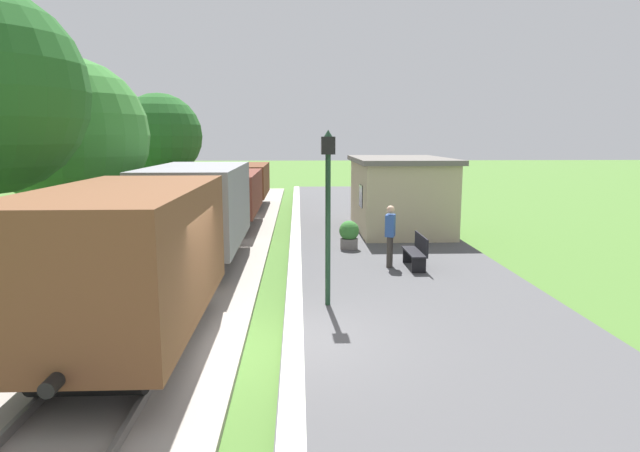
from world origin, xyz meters
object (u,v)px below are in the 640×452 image
freight_train (211,205)px  bench_down_platform (369,205)px  lamp_post_near (328,186)px  tree_field_left (159,136)px  person_waiting (390,234)px  potted_planter (349,234)px  station_hut (399,193)px  bench_near_hut (417,251)px  tree_trackside_far (70,136)px

freight_train → bench_down_platform: bearing=46.7°
lamp_post_near → tree_field_left: 16.43m
person_waiting → potted_planter: bearing=-52.4°
bench_down_platform → lamp_post_near: bearing=-101.0°
station_hut → bench_down_platform: bearing=99.3°
bench_down_platform → freight_train: bearing=-133.3°
bench_near_hut → tree_trackside_far: 10.93m
bench_near_hut → tree_field_left: tree_field_left is taller
person_waiting → tree_field_left: 14.77m
tree_trackside_far → tree_field_left: bearing=87.2°
bench_near_hut → bench_down_platform: same height
freight_train → bench_near_hut: 7.22m
bench_down_platform → tree_field_left: (-9.71, 1.32, 3.12)m
bench_down_platform → tree_trackside_far: tree_trackside_far is taller
person_waiting → tree_trackside_far: 10.09m
bench_down_platform → person_waiting: bearing=-94.1°
station_hut → tree_field_left: (-10.37, 5.30, 2.19)m
tree_field_left → freight_train: bearing=-65.5°
potted_planter → lamp_post_near: 6.27m
station_hut → bench_down_platform: size_ratio=3.87×
lamp_post_near → tree_trackside_far: (-7.53, 5.80, 1.04)m
tree_field_left → potted_planter: bearing=-47.9°
lamp_post_near → station_hut: bearing=70.9°
person_waiting → tree_trackside_far: (-9.43, 2.44, 2.66)m
potted_planter → tree_field_left: 12.47m
bench_near_hut → freight_train: bearing=148.9°
bench_near_hut → person_waiting: person_waiting is taller
freight_train → bench_down_platform: 9.00m
potted_planter → tree_trackside_far: 9.09m
tree_trackside_far → tree_field_left: 8.99m
freight_train → tree_field_left: 8.91m
bench_near_hut → tree_field_left: bearing=130.1°
tree_trackside_far → station_hut: bearing=18.8°
freight_train → lamp_post_near: bearing=-63.1°
station_hut → tree_trackside_far: 11.63m
station_hut → potted_planter: station_hut is taller
tree_field_left → lamp_post_near: bearing=-64.4°
potted_planter → tree_trackside_far: size_ratio=0.15×
tree_field_left → tree_trackside_far: bearing=-92.8°
person_waiting → lamp_post_near: 4.19m
person_waiting → lamp_post_near: lamp_post_near is taller
bench_near_hut → lamp_post_near: lamp_post_near is taller
bench_down_platform → person_waiting: 10.13m
bench_near_hut → person_waiting: (-0.73, 0.13, 0.46)m
person_waiting → tree_field_left: (-8.99, 11.42, 2.66)m
bench_down_platform → potted_planter: 7.80m
bench_down_platform → potted_planter: potted_planter is taller
freight_train → station_hut: bearing=20.5°
tree_trackside_far → tree_field_left: size_ratio=1.06×
station_hut → person_waiting: bearing=-102.7°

